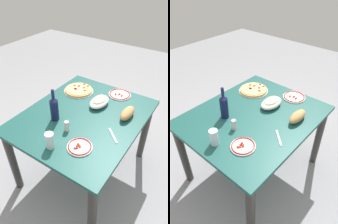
# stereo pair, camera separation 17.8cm
# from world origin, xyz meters

# --- Properties ---
(ground_plane) EXTENTS (8.00, 8.00, 0.00)m
(ground_plane) POSITION_xyz_m (0.00, 0.00, 0.00)
(ground_plane) COLOR gray
(ground_plane) RESTS_ON ground
(dining_table) EXTENTS (1.18, 0.97, 0.75)m
(dining_table) POSITION_xyz_m (0.00, 0.00, 0.62)
(dining_table) COLOR #194C47
(dining_table) RESTS_ON ground
(pepperoni_pizza) EXTENTS (0.30, 0.30, 0.03)m
(pepperoni_pizza) POSITION_xyz_m (0.30, 0.27, 0.76)
(pepperoni_pizza) COLOR #B7B7BC
(pepperoni_pizza) RESTS_ON dining_table
(baked_pasta_dish) EXTENTS (0.24, 0.15, 0.08)m
(baked_pasta_dish) POSITION_xyz_m (0.20, -0.03, 0.79)
(baked_pasta_dish) COLOR white
(baked_pasta_dish) RESTS_ON dining_table
(wine_bottle) EXTENTS (0.07, 0.07, 0.29)m
(wine_bottle) POSITION_xyz_m (-0.19, 0.17, 0.86)
(wine_bottle) COLOR #141942
(wine_bottle) RESTS_ON dining_table
(water_glass) EXTENTS (0.06, 0.06, 0.13)m
(water_glass) POSITION_xyz_m (-0.45, -0.01, 0.81)
(water_glass) COLOR silver
(water_glass) RESTS_ON dining_table
(side_plate_near) EXTENTS (0.19, 0.19, 0.02)m
(side_plate_near) POSITION_xyz_m (-0.34, -0.19, 0.76)
(side_plate_near) COLOR white
(side_plate_near) RESTS_ON dining_table
(side_plate_far) EXTENTS (0.22, 0.22, 0.02)m
(side_plate_far) POSITION_xyz_m (0.47, -0.12, 0.76)
(side_plate_far) COLOR white
(side_plate_far) RESTS_ON dining_table
(bread_loaf) EXTENTS (0.21, 0.09, 0.08)m
(bread_loaf) POSITION_xyz_m (0.18, -0.32, 0.79)
(bread_loaf) COLOR tan
(bread_loaf) RESTS_ON dining_table
(spice_shaker) EXTENTS (0.04, 0.04, 0.09)m
(spice_shaker) POSITION_xyz_m (-0.24, 0.00, 0.79)
(spice_shaker) COLOR silver
(spice_shaker) RESTS_ON dining_table
(fork_left) EXTENTS (0.13, 0.14, 0.00)m
(fork_left) POSITION_xyz_m (-0.10, -0.33, 0.75)
(fork_left) COLOR #B7B7BC
(fork_left) RESTS_ON dining_table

